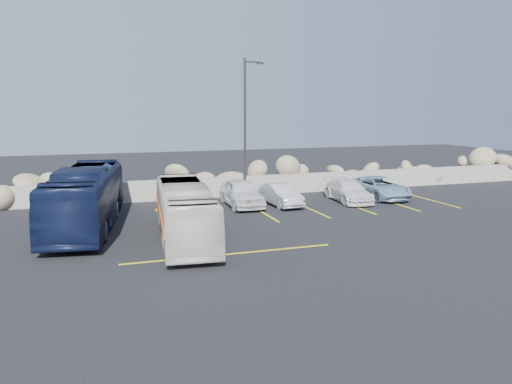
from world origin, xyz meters
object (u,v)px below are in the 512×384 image
object	(u,v)px
tour_coach	(86,198)
car_d	(379,187)
car_b	(281,195)
vintage_bus	(185,212)
lamppost	(246,127)
car_a	(241,193)
car_c	(348,191)

from	to	relation	value
tour_coach	car_d	distance (m)	16.79
car_b	vintage_bus	bearing A→B (deg)	-142.99
car_d	car_b	bearing A→B (deg)	-178.81
car_b	car_d	bearing A→B (deg)	-0.81
lamppost	vintage_bus	size ratio (longest dim) A/B	0.96
lamppost	car_b	distance (m)	4.22
tour_coach	car_a	distance (m)	8.50
car_a	car_d	xyz separation A→B (m)	(8.55, -0.23, -0.11)
lamppost	car_a	world-z (taller)	lamppost
car_a	vintage_bus	bearing A→B (deg)	-123.80
car_b	car_d	xyz separation A→B (m)	(6.45, 0.32, 0.05)
vintage_bus	car_d	xyz separation A→B (m)	(12.81, 5.80, -0.53)
lamppost	car_a	bearing A→B (deg)	-126.14
lamppost	car_c	bearing A→B (deg)	-12.85
car_a	car_c	world-z (taller)	car_a
tour_coach	car_b	size ratio (longest dim) A/B	2.75
lamppost	car_d	distance (m)	8.91
car_b	tour_coach	bearing A→B (deg)	-172.10
tour_coach	car_c	size ratio (longest dim) A/B	2.36
vintage_bus	tour_coach	bearing A→B (deg)	143.89
tour_coach	car_d	bearing A→B (deg)	17.06
lamppost	car_c	xyz separation A→B (m)	(5.77, -1.32, -3.69)
tour_coach	car_d	size ratio (longest dim) A/B	2.15
lamppost	car_d	world-z (taller)	lamppost
vintage_bus	car_c	bearing A→B (deg)	32.80
car_a	car_b	size ratio (longest dim) A/B	1.22
tour_coach	car_a	xyz separation A→B (m)	(8.05, 2.64, -0.63)
tour_coach	car_a	bearing A→B (deg)	26.97
car_c	tour_coach	bearing A→B (deg)	-167.09
car_a	lamppost	bearing A→B (deg)	55.32
tour_coach	car_a	size ratio (longest dim) A/B	2.25
car_c	car_d	distance (m)	2.34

